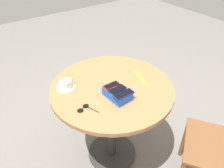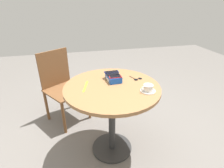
% 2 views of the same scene
% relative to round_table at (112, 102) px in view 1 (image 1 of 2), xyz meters
% --- Properties ---
extents(ground_plane, '(8.00, 8.00, 0.00)m').
position_rel_round_table_xyz_m(ground_plane, '(0.00, 0.00, -0.63)').
color(ground_plane, slate).
extents(round_table, '(0.90, 0.90, 0.78)m').
position_rel_round_table_xyz_m(round_table, '(0.00, 0.00, 0.00)').
color(round_table, '#2D2D2D').
rests_on(round_table, ground_plane).
extents(phone_box, '(0.19, 0.13, 0.06)m').
position_rel_round_table_xyz_m(phone_box, '(-0.12, 0.04, 0.18)').
color(phone_box, blue).
rests_on(phone_box, round_table).
extents(phone_navy, '(0.06, 0.14, 0.01)m').
position_rel_round_table_xyz_m(phone_navy, '(-0.18, 0.04, 0.21)').
color(phone_navy, navy).
rests_on(phone_navy, phone_box).
extents(phone_black, '(0.07, 0.12, 0.01)m').
position_rel_round_table_xyz_m(phone_black, '(-0.12, 0.04, 0.21)').
color(phone_black, black).
rests_on(phone_black, phone_box).
extents(phone_red, '(0.06, 0.12, 0.01)m').
position_rel_round_table_xyz_m(phone_red, '(-0.06, 0.05, 0.21)').
color(phone_red, red).
rests_on(phone_red, phone_box).
extents(saucer, '(0.13, 0.13, 0.01)m').
position_rel_round_table_xyz_m(saucer, '(0.17, 0.28, 0.15)').
color(saucer, silver).
rests_on(saucer, round_table).
extents(coffee_cup, '(0.08, 0.11, 0.06)m').
position_rel_round_table_xyz_m(coffee_cup, '(0.17, 0.28, 0.19)').
color(coffee_cup, silver).
rests_on(coffee_cup, saucer).
extents(lanyard_strap, '(0.21, 0.07, 0.00)m').
position_rel_round_table_xyz_m(lanyard_strap, '(-0.04, -0.24, 0.15)').
color(lanyard_strap, yellow).
rests_on(lanyard_strap, round_table).
extents(sunglasses, '(0.12, 0.11, 0.01)m').
position_rel_round_table_xyz_m(sunglasses, '(-0.09, 0.28, 0.15)').
color(sunglasses, black).
rests_on(sunglasses, round_table).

